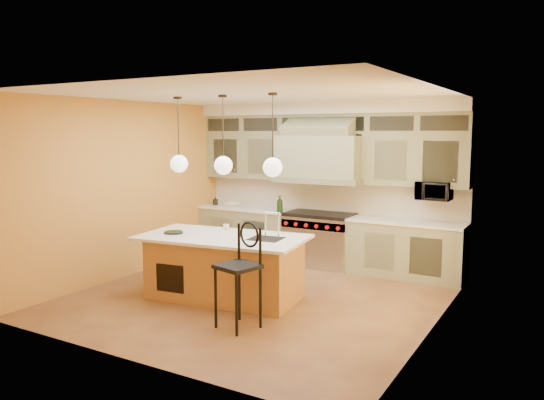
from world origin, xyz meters
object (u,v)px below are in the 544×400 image
Objects in this scene: kitchen_island at (225,266)px; microwave at (434,191)px; range at (320,239)px; counter_stool at (240,268)px.

kitchen_island is 3.57m from microwave.
counter_stool reaches higher than range.
microwave reaches higher than counter_stool.
counter_stool is at bearing -82.36° from range.
counter_stool is 3.75m from microwave.
kitchen_island reaches higher than counter_stool.
microwave is at bearing 80.65° from counter_stool.
range is 0.48× the size of kitchen_island.
kitchen_island is 1.23m from counter_stool.
range is at bearing 73.31° from kitchen_island.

